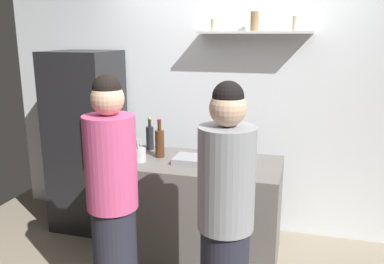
{
  "coord_description": "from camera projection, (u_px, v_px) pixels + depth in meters",
  "views": [
    {
      "loc": [
        0.62,
        -2.57,
        1.92
      ],
      "look_at": [
        -0.23,
        0.49,
        1.14
      ],
      "focal_mm": 37.39,
      "sensor_mm": 36.0,
      "label": 1
    }
  ],
  "objects": [
    {
      "name": "refrigerator",
      "position": [
        87.0,
        141.0,
        3.98
      ],
      "size": [
        0.61,
        0.65,
        1.76
      ],
      "color": "black",
      "rests_on": "ground"
    },
    {
      "name": "back_wall_assembly",
      "position": [
        236.0,
        99.0,
        3.88
      ],
      "size": [
        4.8,
        0.32,
        2.6
      ],
      "color": "white",
      "rests_on": "ground"
    },
    {
      "name": "person_grey_hoodie",
      "position": [
        225.0,
        221.0,
        2.4
      ],
      "size": [
        0.34,
        0.34,
        1.67
      ],
      "rotation": [
        0.0,
        0.0,
        4.26
      ],
      "color": "#262633",
      "rests_on": "ground"
    },
    {
      "name": "baking_pan",
      "position": [
        195.0,
        160.0,
        3.28
      ],
      "size": [
        0.34,
        0.24,
        0.05
      ],
      "primitive_type": "cube",
      "color": "gray",
      "rests_on": "counter"
    },
    {
      "name": "utensil_holder",
      "position": [
        139.0,
        155.0,
        3.32
      ],
      "size": [
        0.11,
        0.11,
        0.22
      ],
      "color": "#B2B2B7",
      "rests_on": "counter"
    },
    {
      "name": "counter",
      "position": [
        192.0,
        210.0,
        3.44
      ],
      "size": [
        1.47,
        0.71,
        0.89
      ],
      "primitive_type": "cube",
      "color": "#66605B",
      "rests_on": "ground"
    },
    {
      "name": "wine_bottle_dark_glass",
      "position": [
        150.0,
        137.0,
        3.65
      ],
      "size": [
        0.07,
        0.07,
        0.3
      ],
      "color": "black",
      "rests_on": "counter"
    },
    {
      "name": "water_bottle_plastic",
      "position": [
        240.0,
        150.0,
        3.24
      ],
      "size": [
        0.09,
        0.09,
        0.26
      ],
      "color": "silver",
      "rests_on": "counter"
    },
    {
      "name": "wine_bottle_green_glass",
      "position": [
        113.0,
        147.0,
        3.31
      ],
      "size": [
        0.07,
        0.07,
        0.32
      ],
      "color": "#19471E",
      "rests_on": "counter"
    },
    {
      "name": "wine_bottle_pale_glass",
      "position": [
        125.0,
        152.0,
        3.23
      ],
      "size": [
        0.06,
        0.06,
        0.27
      ],
      "color": "#B2BFB2",
      "rests_on": "counter"
    },
    {
      "name": "person_pink_top",
      "position": [
        113.0,
        201.0,
        2.67
      ],
      "size": [
        0.34,
        0.34,
        1.68
      ],
      "rotation": [
        0.0,
        0.0,
        2.87
      ],
      "color": "#262633",
      "rests_on": "ground"
    },
    {
      "name": "wine_bottle_amber_glass",
      "position": [
        160.0,
        143.0,
        3.41
      ],
      "size": [
        0.08,
        0.08,
        0.33
      ],
      "color": "#472814",
      "rests_on": "counter"
    }
  ]
}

